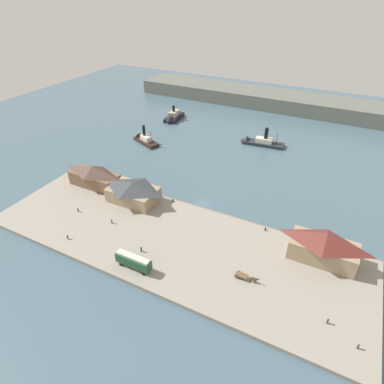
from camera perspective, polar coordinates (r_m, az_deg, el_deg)
The scene contains 20 objects.
ground_plane at distance 109.44m, azimuth 1.87°, elevation -2.02°, with size 320.00×320.00×0.00m, color #476070.
quay_promenade at distance 93.95m, azimuth -3.96°, elevation -8.69°, with size 110.00×36.00×1.20m, color gray.
seawall_edge at distance 106.51m, azimuth 1.04°, elevation -2.81°, with size 110.00×0.80×1.00m, color slate.
ferry_shed_west_terminal at distance 119.74m, azimuth -16.98°, elevation 2.80°, with size 18.72×7.47×8.05m.
ferry_shed_central_terminal at distance 108.64m, azimuth -10.45°, elevation 0.11°, with size 16.46×10.59×7.04m.
ferry_shed_east_terminal at distance 91.52m, azimuth 22.43°, elevation -8.88°, with size 17.29×8.67×8.79m.
street_tram at distance 85.34m, azimuth -10.36°, elevation -11.91°, with size 9.84×2.63×4.00m.
horse_cart at distance 83.41m, azimuth 9.48°, elevation -14.60°, with size 5.99×1.67×1.87m.
pedestrian_near_cart at distance 101.54m, azimuth -14.06°, elevation -5.06°, with size 0.40×0.40×1.62m.
pedestrian_walking_east at distance 109.51m, azimuth -19.60°, elevation -3.00°, with size 0.39×0.39×1.56m.
pedestrian_walking_west at distance 90.32m, azimuth -9.01°, elevation -9.99°, with size 0.44×0.44×1.79m.
pedestrian_at_waters_edge at distance 79.25m, azimuth 27.44°, elevation -23.14°, with size 0.40×0.40×1.61m.
pedestrian_by_tram at distance 80.40m, azimuth 22.97°, elevation -20.32°, with size 0.43×0.43×1.74m.
pedestrian_near_west_shed at distance 99.71m, azimuth -21.24°, elevation -7.46°, with size 0.39×0.39×1.58m.
mooring_post_center_west at distance 98.53m, azimuth 12.90°, elevation -6.46°, with size 0.44×0.44×0.90m, color black.
mooring_post_east at distance 108.19m, azimuth -3.41°, elevation -1.47°, with size 0.44×0.44×0.90m, color black.
ferry_moored_east at distance 153.69m, azimuth -8.56°, elevation 9.23°, with size 16.21×10.16×9.80m.
ferry_approaching_west at distance 152.90m, azimuth 11.64°, elevation 8.76°, with size 20.78×7.27×10.14m.
ferry_mid_harbor at distance 178.04m, azimuth -3.44°, elevation 13.07°, with size 7.99×16.46×10.09m.
far_headland at distance 203.42m, azimuth 15.83°, elevation 15.28°, with size 180.00×24.00×8.00m, color #60665B.
Camera 1 is at (37.22, -80.89, 63.63)m, focal length 30.02 mm.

